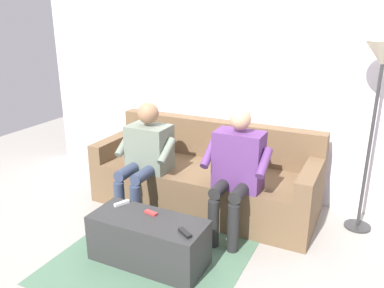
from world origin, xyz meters
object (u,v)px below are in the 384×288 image
couch (206,179)px  coffee_table (149,240)px  remote_red (151,213)px  person_right_seated (146,152)px  floor_lamp (381,69)px  remote_black (185,233)px  person_left_seated (236,167)px  remote_white (122,203)px

couch → coffee_table: (0.00, 1.12, -0.10)m
remote_red → person_right_seated: bearing=135.2°
coffee_table → floor_lamp: floor_lamp is taller
remote_black → floor_lamp: bearing=82.9°
couch → remote_black: (-0.37, 1.20, 0.11)m
couch → person_left_seated: size_ratio=1.95×
remote_white → floor_lamp: floor_lamp is taller
coffee_table → remote_white: size_ratio=6.93×
remote_white → remote_red: bearing=108.9°
remote_red → coffee_table: bearing=-66.4°
couch → person_left_seated: (-0.47, 0.40, 0.36)m
person_left_seated → remote_red: person_left_seated is taller
coffee_table → remote_white: bearing=-18.4°
coffee_table → person_right_seated: person_right_seated is taller
person_right_seated → remote_red: 0.82m
couch → remote_white: (0.33, 1.01, 0.11)m
floor_lamp → person_left_seated: bearing=30.4°
person_right_seated → remote_black: size_ratio=8.26×
coffee_table → person_right_seated: 0.97m
coffee_table → person_left_seated: person_left_seated is taller
coffee_table → person_left_seated: bearing=-123.1°
person_right_seated → floor_lamp: 2.21m
remote_red → person_left_seated: bearing=63.2°
remote_red → remote_black: remote_black is taller
remote_white → floor_lamp: bearing=148.0°
coffee_table → person_left_seated: size_ratio=0.81×
person_left_seated → remote_white: person_left_seated is taller
person_left_seated → person_right_seated: (0.94, -0.01, -0.02)m
person_right_seated → floor_lamp: bearing=-163.3°
remote_white → remote_black: size_ratio=1.00×
floor_lamp → couch: bearing=7.4°
remote_white → remote_black: same height
couch → person_left_seated: bearing=139.2°
remote_white → floor_lamp: 2.43m
coffee_table → person_left_seated: 0.97m
floor_lamp → remote_red: bearing=39.4°
person_left_seated → remote_red: size_ratio=10.30×
couch → floor_lamp: floor_lamp is taller
coffee_table → remote_black: (-0.37, 0.07, 0.21)m
coffee_table → remote_black: size_ratio=6.95×
remote_white → remote_black: (-0.69, 0.18, 0.00)m
remote_black → person_right_seated: bearing=168.0°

